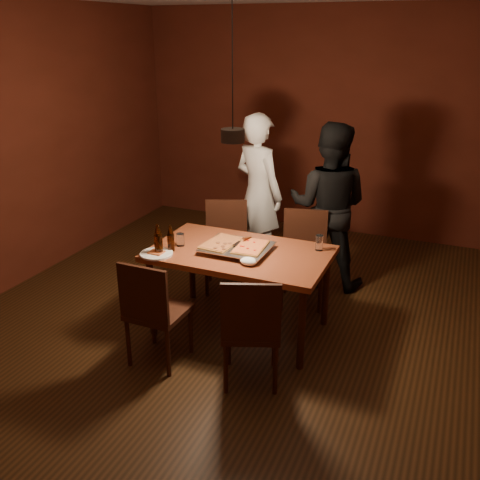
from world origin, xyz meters
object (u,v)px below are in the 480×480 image
at_px(dining_table, 240,259).
at_px(diner_white, 258,194).
at_px(chair_far_left, 226,237).
at_px(beer_bottle_a, 158,239).
at_px(chair_far_right, 304,248).
at_px(pizza_tray, 237,249).
at_px(diner_dark, 328,206).
at_px(chair_near_left, 152,304).
at_px(pendant_lamp, 233,134).
at_px(chair_near_right, 251,322).
at_px(plate_slice, 156,254).
at_px(beer_bottle_b, 171,238).

distance_m(dining_table, diner_white, 1.35).
xyz_separation_m(chair_far_left, beer_bottle_a, (-0.11, -1.09, 0.35)).
relative_size(dining_table, chair_far_right, 2.98).
distance_m(pizza_tray, diner_dark, 1.33).
bearing_deg(chair_near_left, chair_far_right, 64.93).
bearing_deg(pendant_lamp, dining_table, 90.98).
distance_m(chair_near_left, diner_dark, 2.19).
distance_m(chair_far_right, chair_near_right, 1.50).
bearing_deg(diner_dark, dining_table, 67.72).
bearing_deg(chair_near_right, beer_bottle_a, 137.27).
bearing_deg(diner_dark, chair_far_right, 74.50).
xyz_separation_m(dining_table, pendant_lamp, (0.00, -0.15, 1.08)).
distance_m(chair_far_right, plate_slice, 1.48).
relative_size(chair_far_right, diner_white, 0.29).
height_order(chair_far_right, beer_bottle_a, beer_bottle_a).
relative_size(beer_bottle_b, diner_white, 0.13).
height_order(dining_table, plate_slice, plate_slice).
relative_size(chair_far_right, chair_near_left, 1.04).
distance_m(dining_table, diner_dark, 1.31).
bearing_deg(dining_table, beer_bottle_b, -157.98).
relative_size(dining_table, chair_near_left, 3.09).
bearing_deg(chair_far_left, chair_near_right, 99.08).
bearing_deg(dining_table, diner_dark, 70.06).
relative_size(chair_far_right, pendant_lamp, 0.46).
bearing_deg(dining_table, chair_far_left, 122.14).
height_order(pizza_tray, diner_white, diner_white).
bearing_deg(plate_slice, pizza_tray, 29.16).
xyz_separation_m(plate_slice, diner_white, (0.27, 1.64, 0.10)).
bearing_deg(beer_bottle_b, chair_near_left, -76.22).
height_order(beer_bottle_a, diner_white, diner_white).
bearing_deg(pizza_tray, chair_far_right, 65.20).
relative_size(chair_far_left, diner_dark, 0.32).
distance_m(beer_bottle_b, diner_dark, 1.75).
bearing_deg(beer_bottle_a, plate_slice, -140.62).
height_order(chair_near_left, pizza_tray, chair_near_left).
bearing_deg(chair_far_left, chair_near_left, 71.42).
height_order(diner_white, pendant_lamp, pendant_lamp).
bearing_deg(beer_bottle_a, chair_near_right, -21.79).
relative_size(chair_near_left, plate_slice, 1.77).
bearing_deg(chair_far_left, chair_far_right, 159.53).
bearing_deg(chair_near_left, beer_bottle_a, 113.79).
height_order(pizza_tray, diner_dark, diner_dark).
bearing_deg(plate_slice, chair_far_left, 83.26).
bearing_deg(beer_bottle_b, plate_slice, -118.92).
height_order(beer_bottle_b, diner_white, diner_white).
xyz_separation_m(beer_bottle_b, diner_dark, (0.98, 1.44, -0.02)).
height_order(pizza_tray, pendant_lamp, pendant_lamp).
relative_size(beer_bottle_a, diner_dark, 0.16).
bearing_deg(diner_white, beer_bottle_a, 105.61).
bearing_deg(diner_white, pendant_lamp, 127.79).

